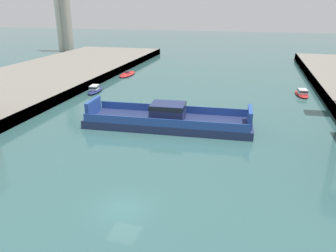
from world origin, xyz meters
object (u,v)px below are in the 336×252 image
object	(u,v)px
chain_ferry	(168,120)
moored_boat_near_left	(95,89)
smokestack_distant_a	(65,2)
smokestack_distant_b	(59,6)
moored_boat_mid_left	(127,74)
moored_boat_near_right	(302,93)

from	to	relation	value
chain_ferry	moored_boat_near_left	world-z (taller)	chain_ferry
smokestack_distant_a	smokestack_distant_b	distance (m)	3.90
moored_boat_near_left	smokestack_distant_b	world-z (taller)	smokestack_distant_b
moored_boat_mid_left	smokestack_distant_b	world-z (taller)	smokestack_distant_b
moored_boat_near_right	smokestack_distant_b	distance (m)	91.90
moored_boat_near_left	chain_ferry	bearing A→B (deg)	-39.31
moored_boat_near_right	smokestack_distant_a	world-z (taller)	smokestack_distant_a
moored_boat_near_left	smokestack_distant_a	xyz separation A→B (m)	(-35.73, 52.11, 16.42)
chain_ferry	moored_boat_near_left	bearing A→B (deg)	140.69
chain_ferry	smokestack_distant_b	bearing A→B (deg)	130.06
moored_boat_mid_left	smokestack_distant_a	bearing A→B (deg)	135.70
chain_ferry	moored_boat_near_right	xyz separation A→B (m)	(20.23, 22.73, -0.57)
chain_ferry	moored_boat_near_right	size ratio (longest dim) A/B	3.77
smokestack_distant_a	smokestack_distant_b	xyz separation A→B (m)	(-3.46, 1.40, -1.15)
moored_boat_mid_left	smokestack_distant_b	distance (m)	55.70
moored_boat_mid_left	smokestack_distant_b	bearing A→B (deg)	137.22
moored_boat_near_left	smokestack_distant_b	distance (m)	68.06
moored_boat_near_right	smokestack_distant_b	bearing A→B (deg)	149.47
smokestack_distant_a	smokestack_distant_b	world-z (taller)	smokestack_distant_a
chain_ferry	moored_boat_near_left	size ratio (longest dim) A/B	3.67
chain_ferry	smokestack_distant_a	bearing A→B (deg)	128.90
moored_boat_near_right	smokestack_distant_b	world-z (taller)	smokestack_distant_b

